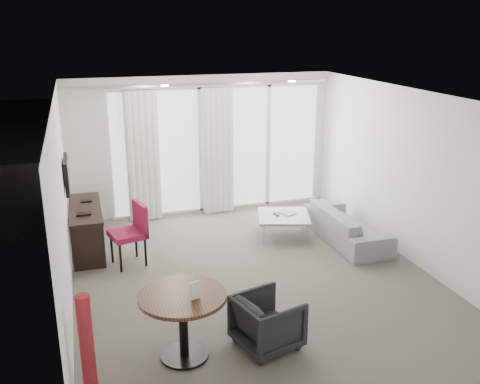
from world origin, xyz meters
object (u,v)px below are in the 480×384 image
object	(u,v)px
desk_chair	(128,235)
tub_armchair	(268,322)
rattan_chair_a	(239,163)
round_table	(183,326)
desk	(87,229)
coffee_table	(283,226)
red_lamp	(87,348)
sofa	(347,225)
rattan_chair_b	(256,159)

from	to	relation	value
desk_chair	tub_armchair	size ratio (longest dim) A/B	1.42
tub_armchair	rattan_chair_a	xyz separation A→B (m)	(1.69, 6.59, 0.07)
round_table	rattan_chair_a	world-z (taller)	round_table
desk	desk_chair	bearing A→B (deg)	-51.18
desk	desk_chair	world-z (taller)	desk_chair
desk_chair	round_table	bearing A→B (deg)	-96.99
desk_chair	coffee_table	world-z (taller)	desk_chair
red_lamp	tub_armchair	distance (m)	1.99
tub_armchair	sofa	bearing A→B (deg)	-58.30
red_lamp	rattan_chair_a	world-z (taller)	red_lamp
desk_chair	red_lamp	distance (m)	3.03
rattan_chair_a	coffee_table	bearing A→B (deg)	-96.33
desk	red_lamp	size ratio (longest dim) A/B	1.40
red_lamp	desk	bearing A→B (deg)	88.51
desk_chair	coffee_table	size ratio (longest dim) A/B	1.12
round_table	red_lamp	xyz separation A→B (m)	(-1.01, -0.39, 0.18)
desk	rattan_chair_a	bearing A→B (deg)	42.47
round_table	desk	bearing A→B (deg)	105.52
desk_chair	sofa	bearing A→B (deg)	-16.75
rattan_chair_b	desk_chair	bearing A→B (deg)	-111.09
desk	red_lamp	bearing A→B (deg)	-91.49
sofa	rattan_chair_b	bearing A→B (deg)	2.03
tub_armchair	rattan_chair_a	world-z (taller)	rattan_chair_a
red_lamp	rattan_chair_a	xyz separation A→B (m)	(3.64, 6.91, -0.18)
rattan_chair_b	round_table	bearing A→B (deg)	-96.39
desk_chair	sofa	xyz separation A→B (m)	(3.59, -0.14, -0.20)
round_table	rattan_chair_b	xyz separation A→B (m)	(3.10, 6.75, 0.00)
desk	desk_chair	size ratio (longest dim) A/B	1.64
desk	round_table	distance (m)	3.40
sofa	rattan_chair_a	distance (m)	4.15
coffee_table	rattan_chair_b	xyz separation A→B (m)	(0.79, 3.83, 0.19)
coffee_table	rattan_chair_a	distance (m)	3.62
round_table	rattan_chair_b	world-z (taller)	rattan_chair_b
rattan_chair_b	tub_armchair	bearing A→B (deg)	-89.27
tub_armchair	rattan_chair_b	distance (m)	7.16
desk	round_table	bearing A→B (deg)	-74.48
rattan_chair_a	red_lamp	bearing A→B (deg)	-119.10
rattan_chair_b	rattan_chair_a	bearing A→B (deg)	-135.43
tub_armchair	coffee_table	size ratio (longest dim) A/B	0.79
desk_chair	rattan_chair_a	bearing A→B (deg)	38.69
coffee_table	desk	bearing A→B (deg)	173.63
round_table	red_lamp	size ratio (longest dim) A/B	0.85
coffee_table	tub_armchair	bearing A→B (deg)	-114.65
coffee_table	rattan_chair_a	xyz separation A→B (m)	(0.32, 3.60, 0.19)
rattan_chair_b	sofa	bearing A→B (deg)	-69.67
sofa	rattan_chair_a	size ratio (longest dim) A/B	2.49
round_table	sofa	xyz separation A→B (m)	(3.26, 2.42, -0.11)
red_lamp	rattan_chair_b	xyz separation A→B (m)	(4.11, 7.14, -0.18)
coffee_table	sofa	xyz separation A→B (m)	(0.94, -0.50, 0.08)
desk	coffee_table	bearing A→B (deg)	-6.37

